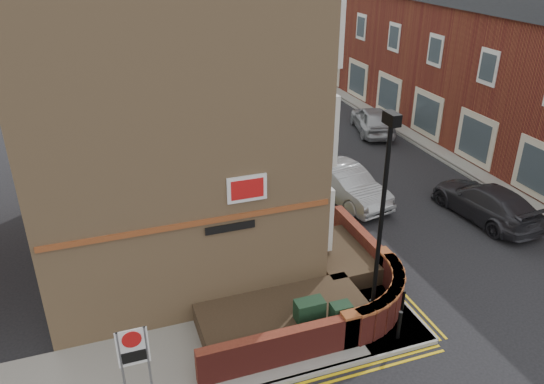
{
  "coord_description": "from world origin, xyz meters",
  "views": [
    {
      "loc": [
        -5.08,
        -9.21,
        10.24
      ],
      "look_at": [
        -0.43,
        4.0,
        3.36
      ],
      "focal_mm": 35.0,
      "sensor_mm": 36.0,
      "label": 1
    }
  ],
  "objects_px": {
    "silver_car_near": "(345,184)",
    "lamppost": "(381,226)",
    "utility_cabinet_large": "(309,319)",
    "zone_sign": "(134,353)"
  },
  "relations": [
    {
      "from": "zone_sign",
      "to": "utility_cabinet_large",
      "type": "bearing_deg",
      "value": 9.69
    },
    {
      "from": "utility_cabinet_large",
      "to": "zone_sign",
      "type": "relative_size",
      "value": 0.55
    },
    {
      "from": "silver_car_near",
      "to": "lamppost",
      "type": "bearing_deg",
      "value": -123.58
    },
    {
      "from": "utility_cabinet_large",
      "to": "zone_sign",
      "type": "bearing_deg",
      "value": -170.31
    },
    {
      "from": "lamppost",
      "to": "silver_car_near",
      "type": "bearing_deg",
      "value": 69.11
    },
    {
      "from": "utility_cabinet_large",
      "to": "silver_car_near",
      "type": "relative_size",
      "value": 0.26
    },
    {
      "from": "utility_cabinet_large",
      "to": "zone_sign",
      "type": "height_order",
      "value": "zone_sign"
    },
    {
      "from": "silver_car_near",
      "to": "utility_cabinet_large",
      "type": "bearing_deg",
      "value": -135.41
    },
    {
      "from": "lamppost",
      "to": "zone_sign",
      "type": "relative_size",
      "value": 2.86
    },
    {
      "from": "silver_car_near",
      "to": "zone_sign",
      "type": "bearing_deg",
      "value": -151.69
    }
  ]
}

